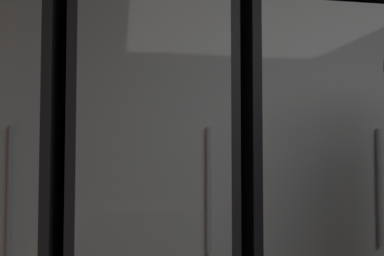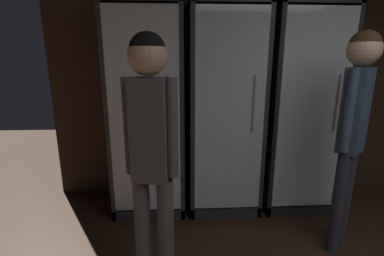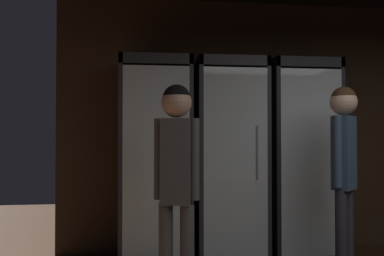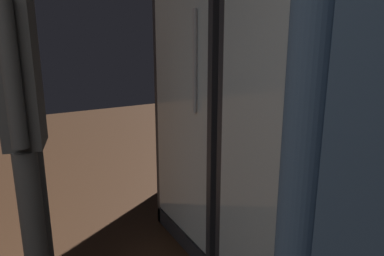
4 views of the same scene
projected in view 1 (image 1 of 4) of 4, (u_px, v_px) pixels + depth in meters
The scene contains 3 objects.
wall_back at pixel (343, 131), 2.55m from camera, with size 6.00×0.06×2.80m, color #382619.
cooler_left at pixel (149, 210), 2.02m from camera, with size 0.70×0.65×2.06m.
cooler_center at pixel (298, 206), 2.14m from camera, with size 0.70×0.65×2.06m.
Camera 1 is at (-1.33, 0.68, 1.30)m, focal length 39.68 mm.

